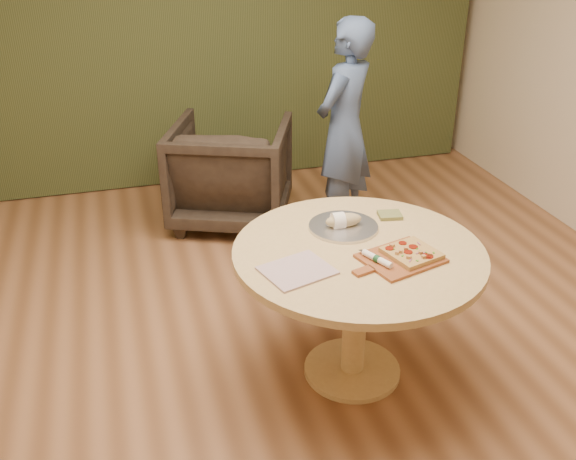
% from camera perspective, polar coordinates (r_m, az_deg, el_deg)
% --- Properties ---
extents(room_shell, '(5.04, 6.04, 2.84)m').
position_cam_1_polar(room_shell, '(2.76, 1.81, 9.35)').
color(room_shell, '#94603B').
rests_on(room_shell, ground).
extents(curtain, '(4.80, 0.14, 2.78)m').
position_cam_1_polar(curtain, '(5.52, -7.80, 18.27)').
color(curtain, '#2E3618').
rests_on(curtain, ground).
extents(pedestal_table, '(1.23, 1.23, 0.75)m').
position_cam_1_polar(pedestal_table, '(3.18, 6.19, -3.92)').
color(pedestal_table, tan).
rests_on(pedestal_table, ground).
extents(pizza_paddle, '(0.47, 0.37, 0.01)m').
position_cam_1_polar(pizza_paddle, '(3.04, 9.85, -2.56)').
color(pizza_paddle, brown).
rests_on(pizza_paddle, pedestal_table).
extents(flatbread_pizza, '(0.27, 0.27, 0.04)m').
position_cam_1_polar(flatbread_pizza, '(3.06, 10.93, -2.01)').
color(flatbread_pizza, tan).
rests_on(flatbread_pizza, pizza_paddle).
extents(cutlery_roll, '(0.10, 0.19, 0.03)m').
position_cam_1_polar(cutlery_roll, '(2.98, 7.93, -2.55)').
color(cutlery_roll, white).
rests_on(cutlery_roll, pizza_paddle).
extents(newspaper, '(0.36, 0.33, 0.01)m').
position_cam_1_polar(newspaper, '(2.91, 0.82, -3.61)').
color(newspaper, silver).
rests_on(newspaper, pedestal_table).
extents(serving_tray, '(0.36, 0.36, 0.02)m').
position_cam_1_polar(serving_tray, '(3.30, 4.94, 0.30)').
color(serving_tray, silver).
rests_on(serving_tray, pedestal_table).
extents(bread_roll, '(0.19, 0.09, 0.09)m').
position_cam_1_polar(bread_roll, '(3.28, 4.82, 0.85)').
color(bread_roll, tan).
rests_on(bread_roll, serving_tray).
extents(green_packet, '(0.14, 0.12, 0.02)m').
position_cam_1_polar(green_packet, '(3.44, 9.04, 1.32)').
color(green_packet, brown).
rests_on(green_packet, pedestal_table).
extents(armchair, '(1.09, 1.06, 0.87)m').
position_cam_1_polar(armchair, '(4.91, -5.10, 5.56)').
color(armchair, black).
rests_on(armchair, ground).
extents(person_standing, '(0.68, 0.65, 1.56)m').
position_cam_1_polar(person_standing, '(4.69, 5.02, 8.98)').
color(person_standing, '#455C85').
rests_on(person_standing, ground).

